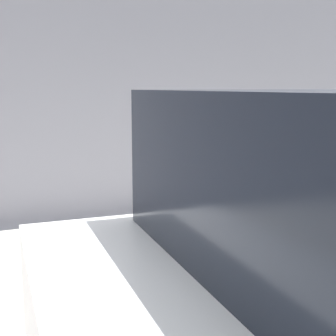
% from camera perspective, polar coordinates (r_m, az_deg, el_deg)
% --- Properties ---
extents(sidewalk, '(24.00, 2.80, 0.15)m').
position_cam_1_polar(sidewalk, '(4.40, -0.56, -11.71)').
color(sidewalk, '#BCB7AD').
rests_on(sidewalk, ground_plane).
extents(parking_meter, '(0.21, 0.15, 1.44)m').
position_cam_1_polar(parking_meter, '(3.16, 0.00, 0.24)').
color(parking_meter, slate).
rests_on(parking_meter, sidewalk).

